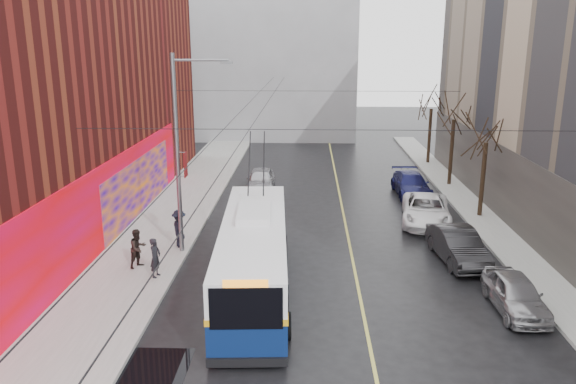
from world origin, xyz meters
name	(u,v)px	position (x,y,z in m)	size (l,w,h in m)	color
sidewalk_left	(157,237)	(-8.00, 12.00, 0.07)	(4.00, 60.00, 0.15)	gray
sidewalk_right	(503,241)	(9.00, 12.00, 0.07)	(2.00, 60.00, 0.15)	gray
lane_line	(346,227)	(1.50, 14.00, 0.00)	(0.12, 50.00, 0.01)	#BFB74C
building_left	(2,92)	(-15.99, 13.99, 6.99)	(12.11, 36.00, 14.00)	#551311
building_far	(255,45)	(-6.00, 44.99, 9.02)	(20.50, 12.10, 18.00)	gray
streetlight_pole	(181,150)	(-6.14, 10.00, 4.85)	(2.65, 0.60, 9.00)	slate
catenary_wires	(269,106)	(-2.54, 14.77, 6.25)	(18.00, 60.00, 0.22)	black
tree_near	(487,128)	(9.00, 16.00, 4.98)	(3.20, 3.20, 6.40)	black
tree_mid	(455,108)	(9.00, 23.00, 5.25)	(3.20, 3.20, 6.68)	black
tree_far	(432,99)	(9.00, 30.00, 5.14)	(3.20, 3.20, 6.57)	black
puddle	(135,380)	(-5.50, 0.04, 0.00)	(2.86, 3.48, 0.01)	black
pigeons_flying	(260,93)	(-2.63, 10.47, 7.29)	(5.17, 0.41, 1.97)	slate
trolleybus	(254,255)	(-2.60, 6.16, 1.50)	(3.15, 11.53, 5.41)	#091A47
parked_car_a	(515,294)	(7.00, 4.82, 0.66)	(1.56, 3.88, 1.32)	#A1A1A5
parked_car_b	(458,246)	(6.12, 9.51, 0.74)	(1.56, 4.49, 1.48)	#242326
parked_car_c	(426,210)	(5.80, 14.91, 0.74)	(2.45, 5.32, 1.48)	white
parked_car_d	(411,184)	(6.00, 20.51, 0.71)	(1.99, 4.88, 1.42)	#15174C
following_car	(261,180)	(-3.60, 21.28, 0.73)	(1.73, 4.30, 1.47)	#B1B1B6
pedestrian_a	(155,258)	(-6.71, 7.03, 0.97)	(0.60, 0.39, 1.65)	black
pedestrian_b	(138,248)	(-7.71, 8.01, 0.99)	(0.82, 0.64, 1.68)	black
pedestrian_c	(179,228)	(-6.50, 10.50, 1.04)	(1.15, 0.66, 1.79)	black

